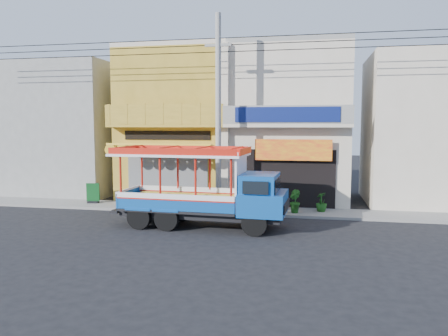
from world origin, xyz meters
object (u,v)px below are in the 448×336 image
object	(u,v)px
utility_pole	(221,103)
potted_plant_c	(321,202)
potted_plant_b	(294,201)
songthaew_truck	(213,189)
potted_plant_a	(275,200)
green_sign	(93,195)

from	to	relation	value
utility_pole	potted_plant_c	xyz separation A→B (m)	(4.50, 0.85, -4.47)
potted_plant_b	songthaew_truck	bearing A→B (deg)	109.43
utility_pole	potted_plant_a	xyz separation A→B (m)	(2.40, 0.61, -4.40)
green_sign	potted_plant_c	world-z (taller)	green_sign
green_sign	potted_plant_a	xyz separation A→B (m)	(9.25, -0.24, 0.09)
potted_plant_a	songthaew_truck	bearing A→B (deg)	-174.36
potted_plant_b	potted_plant_c	bearing A→B (deg)	-93.19
songthaew_truck	potted_plant_a	bearing A→B (deg)	56.86
utility_pole	potted_plant_c	world-z (taller)	utility_pole
songthaew_truck	potted_plant_b	size ratio (longest dim) A/B	6.69
potted_plant_a	potted_plant_b	size ratio (longest dim) A/B	0.98
songthaew_truck	potted_plant_b	xyz separation A→B (m)	(3.08, 3.09, -0.90)
songthaew_truck	green_sign	distance (m)	7.98
songthaew_truck	potted_plant_c	distance (m)	5.67
songthaew_truck	green_sign	xyz separation A→B (m)	(-7.06, 3.59, -1.00)
songthaew_truck	green_sign	size ratio (longest dim) A/B	6.90
potted_plant_a	potted_plant_c	xyz separation A→B (m)	(2.10, 0.25, -0.07)
utility_pole	potted_plant_c	size ratio (longest dim) A/B	31.45
songthaew_truck	potted_plant_c	bearing A→B (deg)	40.02
potted_plant_a	potted_plant_b	xyz separation A→B (m)	(0.89, -0.25, 0.01)
utility_pole	potted_plant_a	bearing A→B (deg)	14.17
songthaew_truck	potted_plant_a	world-z (taller)	songthaew_truck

